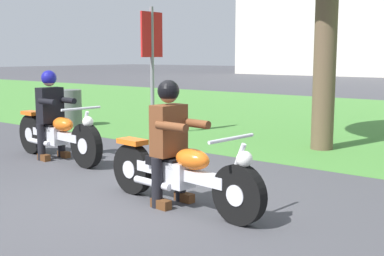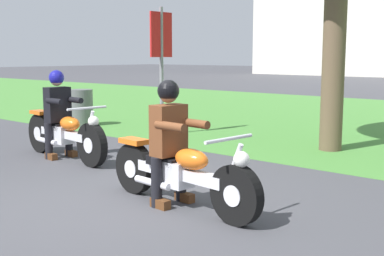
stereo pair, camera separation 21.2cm
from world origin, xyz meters
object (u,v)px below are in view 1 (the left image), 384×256
Objects in this scene: motorcycle_lead at (181,174)px; sign_banner at (152,51)px; trash_can at (70,108)px; motorcycle_follow at (57,135)px; rider_follow at (51,107)px; rider_lead at (170,133)px.

sign_banner is at bearing 141.72° from motorcycle_lead.
motorcycle_lead is 0.85× the size of sign_banner.
motorcycle_lead is 6.87m from trash_can.
motorcycle_follow is (-3.11, 0.71, 0.02)m from motorcycle_lead.
rider_follow is 0.54× the size of sign_banner.
sign_banner reaches higher than motorcycle_lead.
rider_follow is at bearing 172.50° from rider_lead.
motorcycle_lead is 3.39m from rider_follow.
trash_can is at bearing 156.56° from rider_lead.
motorcycle_lead reaches higher than trash_can.
rider_lead is 0.53× the size of sign_banner.
trash_can is 0.33× the size of sign_banner.
rider_lead is 6.72m from trash_can.
motorcycle_follow reaches higher than trash_can.
trash_can is (-2.77, 2.52, -0.40)m from rider_follow.
motorcycle_lead is at bearing -7.50° from motorcycle_follow.
sign_banner is at bearing 106.42° from motorcycle_follow.
motorcycle_lead is at bearing -28.21° from trash_can.
rider_lead is 0.62× the size of motorcycle_follow.
motorcycle_lead is at bearing -0.88° from rider_lead.
sign_banner is (-3.66, 3.48, 1.35)m from motorcycle_lead.
sign_banner reaches higher than trash_can.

